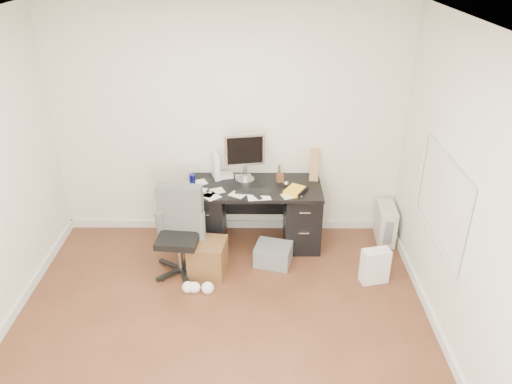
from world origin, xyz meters
TOP-DOWN VIEW (x-y plane):
  - ground at (0.00, 0.00)m, footprint 4.00×4.00m
  - room_shell at (0.03, 0.03)m, footprint 4.02×4.02m
  - desk at (0.30, 1.65)m, footprint 1.50×0.70m
  - loose_papers at (0.10, 1.60)m, footprint 1.10×0.60m
  - lcd_monitor at (0.19, 1.79)m, footprint 0.49×0.33m
  - keyboard at (0.29, 1.49)m, footprint 0.40×0.18m
  - computer_mouse at (0.65, 1.65)m, footprint 0.06×0.06m
  - travel_mug at (-0.39, 1.61)m, footprint 0.09×0.09m
  - white_binder at (-0.16, 1.89)m, footprint 0.19×0.29m
  - magazine_file at (0.99, 1.91)m, footprint 0.17×0.29m
  - pen_cup at (0.59, 1.76)m, footprint 0.12×0.12m
  - yellow_book at (0.75, 1.50)m, footprint 0.28×0.30m
  - paper_remote at (0.35, 1.39)m, footprint 0.27×0.23m
  - office_chair at (-0.49, 1.06)m, footprint 0.60×0.60m
  - pc_tower at (1.85, 1.73)m, footprint 0.23×0.45m
  - shopping_bag at (1.56, 0.91)m, footprint 0.32×0.26m
  - wicker_basket at (-0.20, 1.06)m, footprint 0.42×0.42m
  - desk_printer at (0.51, 1.23)m, footprint 0.45×0.40m

SIDE VIEW (x-z plane):
  - ground at x=0.00m, z-range 0.00..0.00m
  - desk_printer at x=0.51m, z-range 0.00..0.23m
  - wicker_basket at x=-0.20m, z-range 0.00..0.38m
  - shopping_bag at x=1.56m, z-range 0.00..0.38m
  - pc_tower at x=1.85m, z-range 0.00..0.44m
  - desk at x=0.30m, z-range 0.02..0.77m
  - office_chair at x=-0.49m, z-range 0.00..0.97m
  - loose_papers at x=0.10m, z-range 0.75..0.75m
  - paper_remote at x=0.35m, z-range 0.75..0.77m
  - keyboard at x=0.29m, z-range 0.75..0.77m
  - yellow_book at x=0.75m, z-range 0.75..0.79m
  - computer_mouse at x=0.65m, z-range 0.75..0.81m
  - travel_mug at x=-0.39m, z-range 0.75..0.91m
  - pen_cup at x=0.59m, z-range 0.75..0.96m
  - white_binder at x=-0.16m, z-range 0.75..1.05m
  - magazine_file at x=0.99m, z-range 0.75..1.07m
  - lcd_monitor at x=0.19m, z-range 0.75..1.32m
  - room_shell at x=0.03m, z-range 0.30..3.01m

